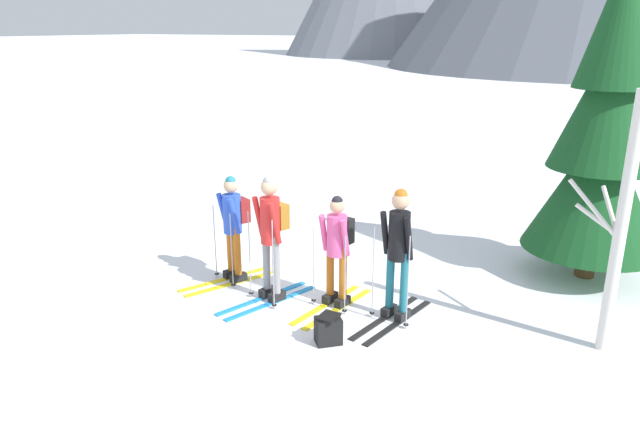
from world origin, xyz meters
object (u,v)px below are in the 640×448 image
object	(u,v)px
skier_in_red	(271,230)
skier_in_pink	(337,245)
birch_tree_tall	(619,226)
skier_in_black	(398,248)
pine_tree_near	(605,134)
skier_in_blue	(233,223)
backpack_on_snow_front	(328,329)

from	to	relation	value
skier_in_red	skier_in_pink	xyz separation A→B (m)	(0.91, 0.28, -0.16)
skier_in_red	birch_tree_tall	bearing A→B (deg)	10.11
skier_in_black	pine_tree_near	xyz separation A→B (m)	(2.11, 2.82, 1.25)
skier_in_blue	pine_tree_near	world-z (taller)	pine_tree_near
birch_tree_tall	backpack_on_snow_front	size ratio (longest dim) A/B	7.96
skier_in_pink	backpack_on_snow_front	xyz separation A→B (m)	(0.40, -1.02, -0.72)
birch_tree_tall	backpack_on_snow_front	world-z (taller)	birch_tree_tall
skier_in_pink	pine_tree_near	bearing A→B (deg)	43.20
birch_tree_tall	skier_in_pink	bearing A→B (deg)	-171.88
skier_in_blue	backpack_on_snow_front	xyz separation A→B (m)	(2.20, -1.04, -0.76)
birch_tree_tall	skier_in_blue	bearing A→B (deg)	-174.87
skier_in_blue	skier_in_pink	xyz separation A→B (m)	(1.79, -0.02, -0.04)
birch_tree_tall	backpack_on_snow_front	distance (m)	3.66
skier_in_red	backpack_on_snow_front	world-z (taller)	skier_in_red
skier_in_blue	skier_in_red	world-z (taller)	skier_in_red
skier_in_pink	pine_tree_near	distance (m)	4.34
skier_in_blue	pine_tree_near	distance (m)	5.71
skier_in_red	pine_tree_near	bearing A→B (deg)	38.45
skier_in_black	birch_tree_tall	size ratio (longest dim) A/B	0.58
pine_tree_near	birch_tree_tall	size ratio (longest dim) A/B	1.57
skier_in_black	backpack_on_snow_front	distance (m)	1.41
skier_in_black	backpack_on_snow_front	xyz separation A→B (m)	(-0.49, -1.03, -0.84)
pine_tree_near	backpack_on_snow_front	world-z (taller)	pine_tree_near
skier_in_pink	birch_tree_tall	xyz separation A→B (m)	(3.43, 0.49, 0.69)
skier_in_black	pine_tree_near	distance (m)	3.74
skier_in_black	skier_in_pink	bearing A→B (deg)	-179.84
skier_in_blue	birch_tree_tall	xyz separation A→B (m)	(5.22, 0.47, 0.65)
skier_in_black	pine_tree_near	bearing A→B (deg)	53.21
skier_in_red	pine_tree_near	size ratio (longest dim) A/B	0.37
backpack_on_snow_front	skier_in_black	bearing A→B (deg)	64.31
skier_in_red	backpack_on_snow_front	xyz separation A→B (m)	(1.31, -0.74, -0.88)
skier_in_pink	birch_tree_tall	world-z (taller)	birch_tree_tall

